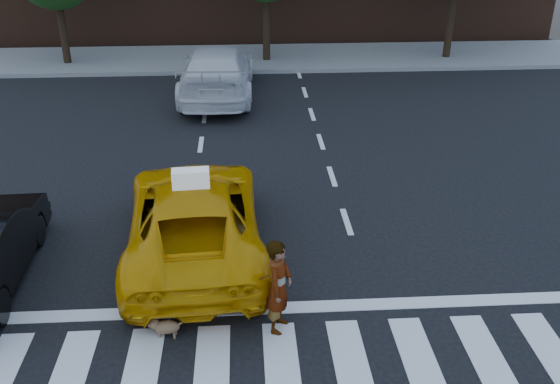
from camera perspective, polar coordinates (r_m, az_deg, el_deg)
The scene contains 9 objects.
ground at distance 9.11m, azimuth 0.27°, elevation -16.65°, with size 120.00×120.00×0.00m, color black.
crosswalk at distance 9.11m, azimuth 0.27°, elevation -16.62°, with size 13.00×2.40×0.01m, color silver.
stop_line at distance 10.33m, azimuth -0.32°, elevation -10.56°, with size 12.00×0.30×0.01m, color silver.
sidewalk_far at distance 24.91m, azimuth -2.45°, elevation 12.13°, with size 30.00×4.00×0.15m, color slate.
taxi at distance 11.55m, azimuth -7.82°, elevation -2.29°, with size 2.39×5.19×1.44m, color #D89104.
white_suv at distance 20.38m, azimuth -5.78°, elevation 10.91°, with size 2.27×5.59×1.62m, color silver.
woman at distance 9.47m, azimuth -0.09°, elevation -8.63°, with size 0.57×0.37×1.56m, color #999999.
dog at distance 9.84m, azimuth -10.55°, elevation -11.98°, with size 0.55×0.25×0.31m.
taxi_sign at distance 10.97m, azimuth -8.17°, elevation 1.25°, with size 0.65×0.28×0.32m, color white.
Camera 1 is at (-0.45, -6.64, 6.22)m, focal length 40.00 mm.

